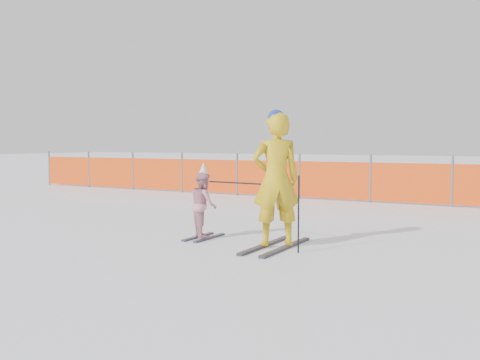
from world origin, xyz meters
name	(u,v)px	position (x,y,z in m)	size (l,w,h in m)	color
ground	(223,251)	(0.00, 0.00, 0.00)	(120.00, 120.00, 0.00)	white
adult	(276,179)	(0.54, 0.63, 1.02)	(0.85, 1.63, 2.05)	black
child	(204,204)	(-0.82, 0.75, 0.57)	(0.65, 0.86, 1.24)	black
ski_poles	(267,198)	(0.42, 0.56, 0.75)	(1.70, 0.33, 1.10)	black
safety_fence	(244,177)	(-3.64, 7.27, 0.56)	(16.56, 0.06, 1.25)	#595960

